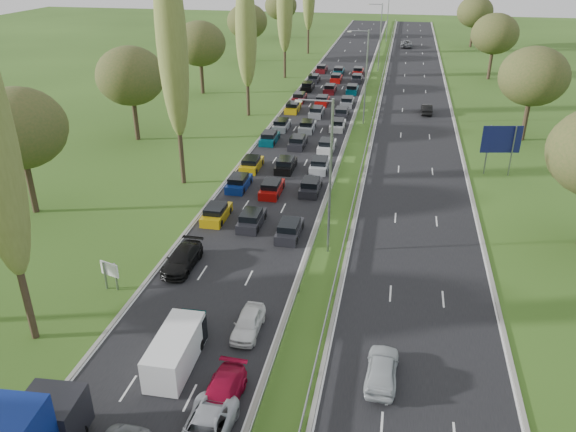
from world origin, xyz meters
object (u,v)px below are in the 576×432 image
Objects in this scene: direction_sign at (501,142)px; info_sign at (110,272)px; near_car_3 at (182,259)px; white_van_rear at (177,348)px.

info_sign is at bearing -136.15° from direction_sign.
direction_sign is at bearing 44.32° from near_car_3.
near_car_3 is at bearing 108.21° from white_van_rear.
near_car_3 is 2.29× the size of info_sign.
direction_sign reaches higher than white_van_rear.
info_sign is at bearing 137.81° from white_van_rear.
white_van_rear is at bearing -40.90° from info_sign.
white_van_rear is 0.99× the size of direction_sign.
info_sign reaches higher than white_van_rear.
white_van_rear is 2.44× the size of info_sign.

